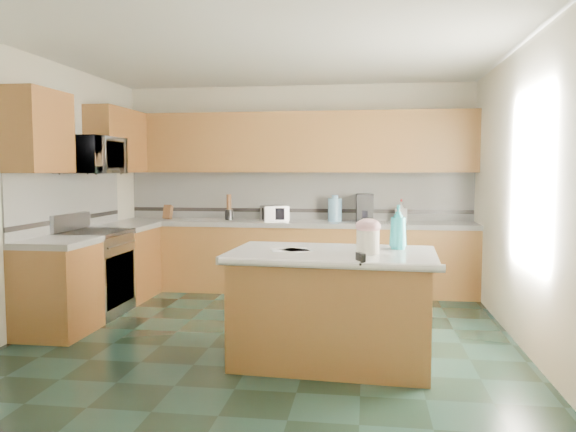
# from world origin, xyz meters

# --- Properties ---
(floor) EXTENTS (4.60, 4.60, 0.00)m
(floor) POSITION_xyz_m (0.00, 0.00, 0.00)
(floor) COLOR black
(floor) RESTS_ON ground
(ceiling) EXTENTS (4.60, 4.60, 0.00)m
(ceiling) POSITION_xyz_m (0.00, 0.00, 2.70)
(ceiling) COLOR white
(ceiling) RESTS_ON ground
(wall_back) EXTENTS (4.60, 0.04, 2.70)m
(wall_back) POSITION_xyz_m (0.00, 2.32, 1.35)
(wall_back) COLOR silver
(wall_back) RESTS_ON ground
(wall_front) EXTENTS (4.60, 0.04, 2.70)m
(wall_front) POSITION_xyz_m (0.00, -2.32, 1.35)
(wall_front) COLOR silver
(wall_front) RESTS_ON ground
(wall_left) EXTENTS (0.04, 4.60, 2.70)m
(wall_left) POSITION_xyz_m (-2.32, 0.00, 1.35)
(wall_left) COLOR silver
(wall_left) RESTS_ON ground
(wall_right) EXTENTS (0.04, 4.60, 2.70)m
(wall_right) POSITION_xyz_m (2.32, 0.00, 1.35)
(wall_right) COLOR silver
(wall_right) RESTS_ON ground
(back_base_cab) EXTENTS (4.60, 0.60, 0.86)m
(back_base_cab) POSITION_xyz_m (0.00, 2.00, 0.43)
(back_base_cab) COLOR #583014
(back_base_cab) RESTS_ON ground
(back_countertop) EXTENTS (4.60, 0.64, 0.06)m
(back_countertop) POSITION_xyz_m (0.00, 2.00, 0.89)
(back_countertop) COLOR white
(back_countertop) RESTS_ON back_base_cab
(back_upper_cab) EXTENTS (4.60, 0.33, 0.78)m
(back_upper_cab) POSITION_xyz_m (0.00, 2.13, 1.94)
(back_upper_cab) COLOR #583014
(back_upper_cab) RESTS_ON wall_back
(back_backsplash) EXTENTS (4.60, 0.02, 0.63)m
(back_backsplash) POSITION_xyz_m (0.00, 2.29, 1.24)
(back_backsplash) COLOR silver
(back_backsplash) RESTS_ON back_countertop
(back_accent_band) EXTENTS (4.60, 0.01, 0.05)m
(back_accent_band) POSITION_xyz_m (0.00, 2.28, 1.04)
(back_accent_band) COLOR black
(back_accent_band) RESTS_ON back_countertop
(left_base_cab_rear) EXTENTS (0.60, 0.82, 0.86)m
(left_base_cab_rear) POSITION_xyz_m (-2.00, 1.29, 0.43)
(left_base_cab_rear) COLOR #583014
(left_base_cab_rear) RESTS_ON ground
(left_counter_rear) EXTENTS (0.64, 0.82, 0.06)m
(left_counter_rear) POSITION_xyz_m (-2.00, 1.29, 0.89)
(left_counter_rear) COLOR white
(left_counter_rear) RESTS_ON left_base_cab_rear
(left_base_cab_front) EXTENTS (0.60, 0.72, 0.86)m
(left_base_cab_front) POSITION_xyz_m (-2.00, -0.24, 0.43)
(left_base_cab_front) COLOR #583014
(left_base_cab_front) RESTS_ON ground
(left_counter_front) EXTENTS (0.64, 0.72, 0.06)m
(left_counter_front) POSITION_xyz_m (-2.00, -0.24, 0.89)
(left_counter_front) COLOR white
(left_counter_front) RESTS_ON left_base_cab_front
(left_backsplash) EXTENTS (0.02, 2.30, 0.63)m
(left_backsplash) POSITION_xyz_m (-2.29, 0.55, 1.24)
(left_backsplash) COLOR silver
(left_backsplash) RESTS_ON wall_left
(left_accent_band) EXTENTS (0.01, 2.30, 0.05)m
(left_accent_band) POSITION_xyz_m (-2.28, 0.55, 1.04)
(left_accent_band) COLOR black
(left_accent_band) RESTS_ON wall_left
(left_upper_cab_rear) EXTENTS (0.33, 1.09, 0.78)m
(left_upper_cab_rear) POSITION_xyz_m (-2.13, 1.42, 1.94)
(left_upper_cab_rear) COLOR #583014
(left_upper_cab_rear) RESTS_ON wall_left
(left_upper_cab_front) EXTENTS (0.33, 0.72, 0.78)m
(left_upper_cab_front) POSITION_xyz_m (-2.13, -0.24, 1.94)
(left_upper_cab_front) COLOR #583014
(left_upper_cab_front) RESTS_ON wall_left
(range_body) EXTENTS (0.60, 0.76, 0.88)m
(range_body) POSITION_xyz_m (-2.00, 0.50, 0.44)
(range_body) COLOR #B7B7BC
(range_body) RESTS_ON ground
(range_oven_door) EXTENTS (0.02, 0.68, 0.55)m
(range_oven_door) POSITION_xyz_m (-1.71, 0.50, 0.40)
(range_oven_door) COLOR black
(range_oven_door) RESTS_ON range_body
(range_cooktop) EXTENTS (0.62, 0.78, 0.04)m
(range_cooktop) POSITION_xyz_m (-2.00, 0.50, 0.90)
(range_cooktop) COLOR black
(range_cooktop) RESTS_ON range_body
(range_handle) EXTENTS (0.02, 0.66, 0.02)m
(range_handle) POSITION_xyz_m (-1.68, 0.50, 0.78)
(range_handle) COLOR #B7B7BC
(range_handle) RESTS_ON range_body
(range_backguard) EXTENTS (0.06, 0.76, 0.18)m
(range_backguard) POSITION_xyz_m (-2.26, 0.50, 1.02)
(range_backguard) COLOR #B7B7BC
(range_backguard) RESTS_ON range_body
(microwave) EXTENTS (0.50, 0.73, 0.41)m
(microwave) POSITION_xyz_m (-2.00, 0.50, 1.73)
(microwave) COLOR #B7B7BC
(microwave) RESTS_ON wall_left
(island_base) EXTENTS (1.60, 0.98, 0.86)m
(island_base) POSITION_xyz_m (0.66, -0.66, 0.43)
(island_base) COLOR #583014
(island_base) RESTS_ON ground
(island_top) EXTENTS (1.71, 1.08, 0.06)m
(island_top) POSITION_xyz_m (0.66, -0.66, 0.89)
(island_top) COLOR white
(island_top) RESTS_ON island_base
(island_bullnose) EXTENTS (1.65, 0.16, 0.06)m
(island_bullnose) POSITION_xyz_m (0.66, -1.15, 0.89)
(island_bullnose) COLOR white
(island_bullnose) RESTS_ON island_base
(treat_jar) EXTENTS (0.21, 0.21, 0.19)m
(treat_jar) POSITION_xyz_m (0.94, -0.77, 1.01)
(treat_jar) COLOR white
(treat_jar) RESTS_ON island_top
(treat_jar_lid) EXTENTS (0.20, 0.20, 0.12)m
(treat_jar_lid) POSITION_xyz_m (0.94, -0.77, 1.14)
(treat_jar_lid) COLOR #D293A0
(treat_jar_lid) RESTS_ON treat_jar
(treat_jar_knob) EXTENTS (0.06, 0.02, 0.02)m
(treat_jar_knob) POSITION_xyz_m (0.94, -0.77, 1.18)
(treat_jar_knob) COLOR tan
(treat_jar_knob) RESTS_ON treat_jar_lid
(treat_jar_knob_end_l) EXTENTS (0.03, 0.03, 0.03)m
(treat_jar_knob_end_l) POSITION_xyz_m (0.91, -0.77, 1.18)
(treat_jar_knob_end_l) COLOR tan
(treat_jar_knob_end_l) RESTS_ON treat_jar_lid
(treat_jar_knob_end_r) EXTENTS (0.03, 0.03, 0.03)m
(treat_jar_knob_end_r) POSITION_xyz_m (0.97, -0.77, 1.18)
(treat_jar_knob_end_r) COLOR tan
(treat_jar_knob_end_r) RESTS_ON treat_jar_lid
(soap_bottle_island) EXTENTS (0.15, 0.16, 0.37)m
(soap_bottle_island) POSITION_xyz_m (1.19, -0.46, 1.10)
(soap_bottle_island) COLOR teal
(soap_bottle_island) RESTS_ON island_top
(paper_sheet_a) EXTENTS (0.36, 0.30, 0.00)m
(paper_sheet_a) POSITION_xyz_m (0.31, -0.65, 0.92)
(paper_sheet_a) COLOR white
(paper_sheet_a) RESTS_ON island_top
(paper_sheet_b) EXTENTS (0.31, 0.30, 0.00)m
(paper_sheet_b) POSITION_xyz_m (0.35, -0.66, 0.92)
(paper_sheet_b) COLOR white
(paper_sheet_b) RESTS_ON island_top
(clamp_body) EXTENTS (0.08, 0.11, 0.10)m
(clamp_body) POSITION_xyz_m (0.89, -1.13, 0.93)
(clamp_body) COLOR black
(clamp_body) RESTS_ON island_top
(clamp_handle) EXTENTS (0.02, 0.08, 0.02)m
(clamp_handle) POSITION_xyz_m (0.89, -1.20, 0.91)
(clamp_handle) COLOR black
(clamp_handle) RESTS_ON island_top
(knife_block) EXTENTS (0.11, 0.15, 0.21)m
(knife_block) POSITION_xyz_m (-1.73, 2.05, 1.01)
(knife_block) COLOR #472814
(knife_block) RESTS_ON back_countertop
(utensil_crock) EXTENTS (0.11, 0.11, 0.14)m
(utensil_crock) POSITION_xyz_m (-0.89, 2.08, 0.99)
(utensil_crock) COLOR black
(utensil_crock) RESTS_ON back_countertop
(utensil_bundle) EXTENTS (0.06, 0.06, 0.20)m
(utensil_bundle) POSITION_xyz_m (-0.89, 2.08, 1.16)
(utensil_bundle) COLOR #472814
(utensil_bundle) RESTS_ON utensil_crock
(toaster_oven) EXTENTS (0.40, 0.35, 0.19)m
(toaster_oven) POSITION_xyz_m (-0.27, 2.05, 1.02)
(toaster_oven) COLOR #B7B7BC
(toaster_oven) RESTS_ON back_countertop
(toaster_oven_door) EXTENTS (0.29, 0.01, 0.15)m
(toaster_oven_door) POSITION_xyz_m (-0.27, 1.94, 1.02)
(toaster_oven_door) COLOR black
(toaster_oven_door) RESTS_ON toaster_oven
(paper_towel) EXTENTS (0.13, 0.13, 0.30)m
(paper_towel) POSITION_xyz_m (0.51, 2.10, 1.07)
(paper_towel) COLOR white
(paper_towel) RESTS_ON back_countertop
(paper_towel_base) EXTENTS (0.20, 0.20, 0.01)m
(paper_towel_base) POSITION_xyz_m (0.51, 2.10, 0.93)
(paper_towel_base) COLOR #B7B7BC
(paper_towel_base) RESTS_ON back_countertop
(water_jug) EXTENTS (0.18, 0.18, 0.30)m
(water_jug) POSITION_xyz_m (0.52, 2.06, 1.07)
(water_jug) COLOR #669EC9
(water_jug) RESTS_ON back_countertop
(water_jug_neck) EXTENTS (0.08, 0.08, 0.04)m
(water_jug_neck) POSITION_xyz_m (0.52, 2.06, 1.24)
(water_jug_neck) COLOR #669EC9
(water_jug_neck) RESTS_ON water_jug
(coffee_maker) EXTENTS (0.22, 0.24, 0.36)m
(coffee_maker) POSITION_xyz_m (0.90, 2.08, 1.10)
(coffee_maker) COLOR black
(coffee_maker) RESTS_ON back_countertop
(coffee_carafe) EXTENTS (0.15, 0.15, 0.15)m
(coffee_carafe) POSITION_xyz_m (0.90, 2.03, 0.99)
(coffee_carafe) COLOR black
(coffee_carafe) RESTS_ON back_countertop
(soap_bottle_back) EXTENTS (0.15, 0.15, 0.26)m
(soap_bottle_back) POSITION_xyz_m (1.36, 2.05, 1.05)
(soap_bottle_back) COLOR white
(soap_bottle_back) RESTS_ON back_countertop
(soap_back_cap) EXTENTS (0.02, 0.02, 0.03)m
(soap_back_cap) POSITION_xyz_m (1.36, 2.05, 1.20)
(soap_back_cap) COLOR red
(soap_back_cap) RESTS_ON soap_bottle_back
(window_light_proxy) EXTENTS (0.02, 1.40, 1.10)m
(window_light_proxy) POSITION_xyz_m (2.29, -0.20, 1.50)
(window_light_proxy) COLOR white
(window_light_proxy) RESTS_ON wall_right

